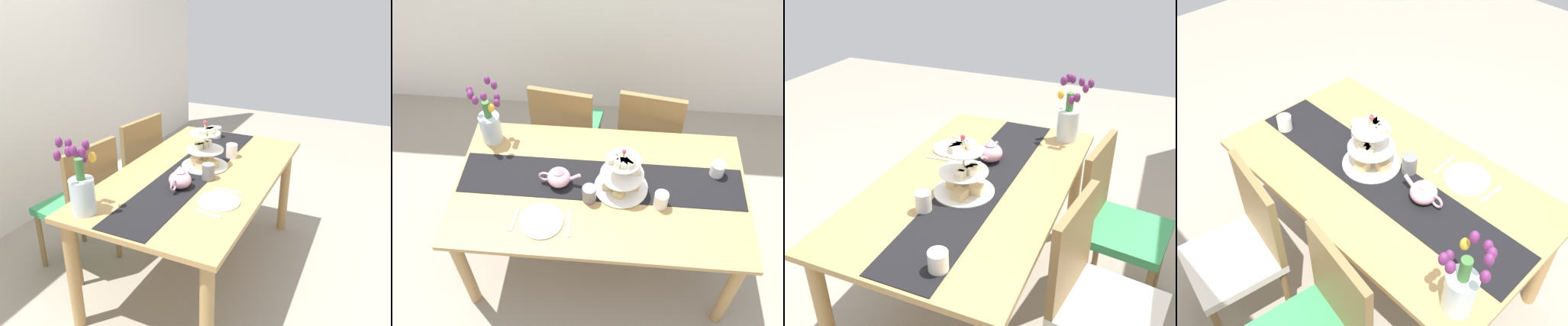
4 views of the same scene
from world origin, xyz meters
TOP-DOWN VIEW (x-y plane):
  - ground_plane at (0.00, 0.00)m, footprint 8.00×8.00m
  - dining_table at (0.00, 0.00)m, footprint 1.64×0.93m
  - chair_left at (-0.28, 0.69)m, footprint 0.48×0.48m
  - chair_right at (0.31, 0.69)m, footprint 0.48×0.48m
  - table_runner at (0.00, 0.04)m, footprint 1.60×0.30m
  - tiered_cake_stand at (0.11, 0.00)m, footprint 0.30×0.30m
  - teapot at (-0.24, 0.00)m, footprint 0.24×0.13m
  - tulip_vase at (-0.69, 0.32)m, footprint 0.19×0.20m
  - cream_jug at (0.66, 0.15)m, footprint 0.08×0.08m
  - dinner_plate_left at (-0.29, -0.26)m, footprint 0.23×0.23m
  - fork_left at (-0.44, -0.26)m, footprint 0.03×0.15m
  - knife_left at (-0.15, -0.26)m, footprint 0.03×0.17m
  - mug_grey at (-0.06, -0.10)m, footprint 0.08×0.08m
  - mug_white_text at (0.33, -0.10)m, footprint 0.08×0.08m

SIDE VIEW (x-z plane):
  - ground_plane at x=0.00m, z-range 0.00..0.00m
  - chair_left at x=-0.28m, z-range 0.05..0.96m
  - chair_right at x=0.31m, z-range 0.05..0.96m
  - dining_table at x=0.00m, z-range 0.26..0.98m
  - table_runner at x=0.00m, z-range 0.72..0.72m
  - fork_left at x=-0.44m, z-range 0.72..0.73m
  - knife_left at x=-0.15m, z-range 0.72..0.73m
  - dinner_plate_left at x=-0.29m, z-range 0.72..0.73m
  - cream_jug at x=0.66m, z-range 0.72..0.81m
  - mug_white_text at x=0.33m, z-range 0.72..0.82m
  - mug_grey at x=-0.06m, z-range 0.72..0.82m
  - teapot at x=-0.24m, z-range 0.71..0.85m
  - tiered_cake_stand at x=0.11m, z-range 0.67..0.98m
  - tulip_vase at x=-0.69m, z-range 0.67..1.07m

